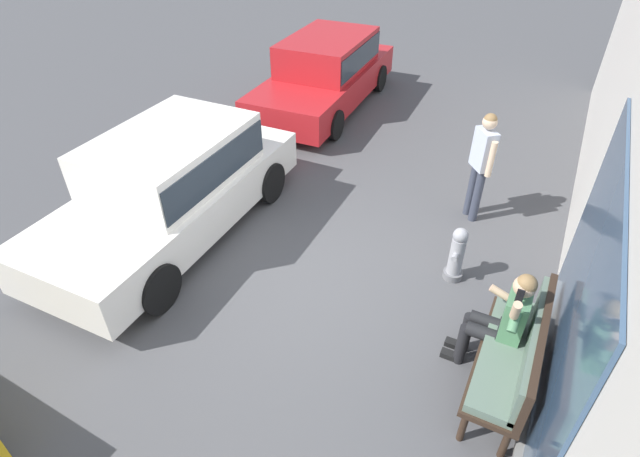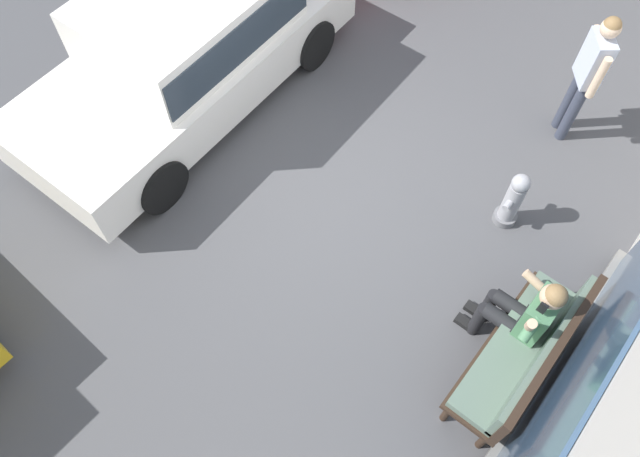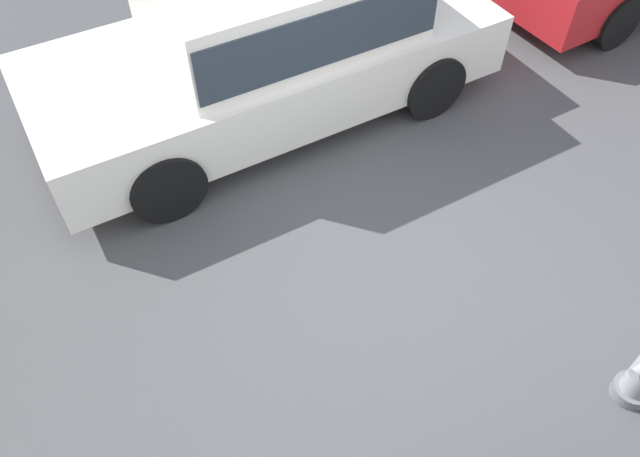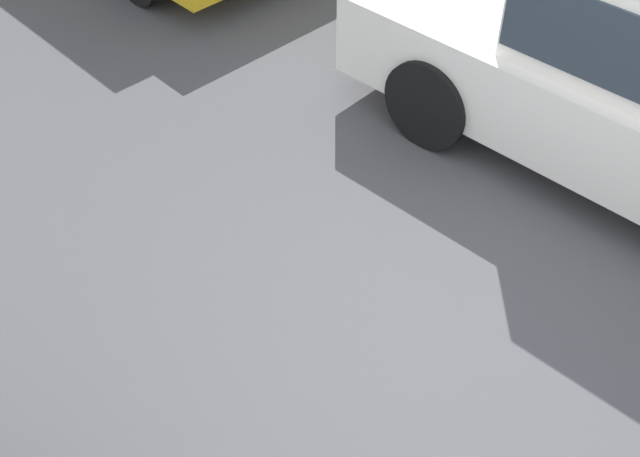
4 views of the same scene
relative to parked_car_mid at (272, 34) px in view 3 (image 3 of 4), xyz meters
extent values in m
plane|color=#4C4C4F|center=(0.16, 2.06, -0.84)|extent=(60.00, 60.00, 0.00)
cylinder|color=black|center=(-3.78, 0.80, -0.54)|extent=(0.61, 0.21, 0.60)
cube|color=white|center=(0.08, 0.00, -0.29)|extent=(4.44, 1.89, 0.60)
cylinder|color=black|center=(1.42, 0.89, -0.51)|extent=(0.66, 0.20, 0.66)
cylinder|color=black|center=(1.47, -0.82, -0.51)|extent=(0.66, 0.20, 0.66)
cylinder|color=black|center=(-1.30, 0.82, -0.51)|extent=(0.66, 0.20, 0.66)
cylinder|color=black|center=(-1.26, -0.88, -0.51)|extent=(0.66, 0.20, 0.66)
cylinder|color=slate|center=(-0.79, 3.99, -0.79)|extent=(0.26, 0.26, 0.10)
cylinder|color=#99999E|center=(-0.65, 3.99, -0.38)|extent=(0.10, 0.08, 0.08)
camera|label=1|loc=(4.49, 4.66, 3.74)|focal=28.00mm
camera|label=2|loc=(3.33, 4.66, 5.15)|focal=35.00mm
camera|label=3|loc=(2.02, 4.66, 3.22)|focal=35.00mm
camera|label=4|loc=(-1.20, 4.66, 2.76)|focal=45.00mm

